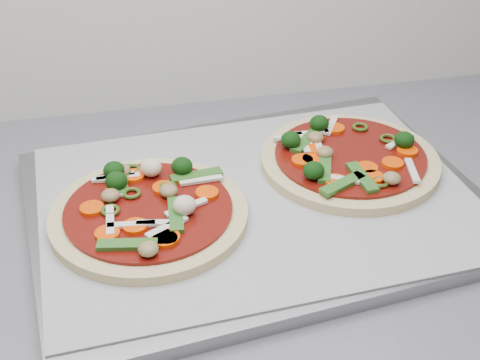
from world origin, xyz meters
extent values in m
cube|color=gray|center=(0.68, 1.33, 0.91)|extent=(0.53, 0.41, 0.02)
cube|color=#9D9DA2|center=(0.68, 1.33, 0.92)|extent=(0.49, 0.37, 0.00)
cylinder|color=#D7C587|center=(0.56, 1.31, 0.92)|extent=(0.24, 0.24, 0.01)
cylinder|color=#631205|center=(0.56, 1.31, 0.93)|extent=(0.21, 0.21, 0.00)
cylinder|color=#FE5300|center=(0.57, 1.25, 0.94)|extent=(0.03, 0.03, 0.00)
cylinder|color=#FE5300|center=(0.58, 1.34, 0.94)|extent=(0.03, 0.03, 0.00)
ellipsoid|color=black|center=(0.60, 1.37, 0.94)|extent=(0.03, 0.03, 0.02)
cube|color=#386D24|center=(0.59, 1.29, 0.94)|extent=(0.02, 0.06, 0.00)
cylinder|color=#FE5300|center=(0.52, 1.27, 0.94)|extent=(0.03, 0.03, 0.00)
cylinder|color=#FE5300|center=(0.55, 1.37, 0.94)|extent=(0.03, 0.03, 0.00)
ellipsoid|color=black|center=(0.53, 1.37, 0.94)|extent=(0.03, 0.03, 0.02)
torus|color=#364813|center=(0.58, 1.34, 0.94)|extent=(0.03, 0.03, 0.00)
cube|color=#386D24|center=(0.53, 1.25, 0.94)|extent=(0.06, 0.02, 0.00)
ellipsoid|color=olive|center=(0.54, 1.38, 0.94)|extent=(0.02, 0.02, 0.01)
torus|color=#364813|center=(0.55, 1.34, 0.94)|extent=(0.03, 0.03, 0.00)
cylinder|color=#FE5300|center=(0.50, 1.32, 0.94)|extent=(0.03, 0.03, 0.00)
cube|color=silver|center=(0.58, 1.27, 0.94)|extent=(0.05, 0.03, 0.00)
cube|color=silver|center=(0.54, 1.36, 0.94)|extent=(0.01, 0.05, 0.00)
ellipsoid|color=beige|center=(0.57, 1.37, 0.94)|extent=(0.03, 0.03, 0.02)
cylinder|color=#FE5300|center=(0.57, 1.26, 0.94)|extent=(0.03, 0.03, 0.00)
torus|color=#364813|center=(0.52, 1.31, 0.94)|extent=(0.03, 0.03, 0.00)
cube|color=#386D24|center=(0.54, 1.36, 0.94)|extent=(0.02, 0.06, 0.00)
torus|color=#364813|center=(0.55, 1.38, 0.94)|extent=(0.03, 0.03, 0.00)
cube|color=silver|center=(0.54, 1.28, 0.94)|extent=(0.05, 0.01, 0.00)
ellipsoid|color=olive|center=(0.52, 1.33, 0.94)|extent=(0.02, 0.02, 0.01)
cube|color=silver|center=(0.53, 1.37, 0.94)|extent=(0.05, 0.01, 0.00)
ellipsoid|color=black|center=(0.53, 1.35, 0.94)|extent=(0.03, 0.03, 0.02)
cube|color=silver|center=(0.52, 1.29, 0.94)|extent=(0.01, 0.05, 0.00)
cube|color=silver|center=(0.57, 1.28, 0.94)|extent=(0.05, 0.02, 0.00)
cylinder|color=#FE5300|center=(0.57, 1.25, 0.94)|extent=(0.03, 0.03, 0.00)
cylinder|color=#FE5300|center=(0.62, 1.32, 0.94)|extent=(0.03, 0.03, 0.00)
ellipsoid|color=olive|center=(0.55, 1.24, 0.94)|extent=(0.03, 0.03, 0.01)
cube|color=silver|center=(0.62, 1.35, 0.94)|extent=(0.05, 0.01, 0.00)
cylinder|color=#FE5300|center=(0.54, 1.28, 0.94)|extent=(0.03, 0.03, 0.00)
cylinder|color=#FE5300|center=(0.53, 1.35, 0.94)|extent=(0.03, 0.03, 0.00)
cylinder|color=#FE5300|center=(0.60, 1.36, 0.94)|extent=(0.03, 0.03, 0.00)
ellipsoid|color=beige|center=(0.60, 1.29, 0.94)|extent=(0.03, 0.03, 0.02)
cube|color=silver|center=(0.60, 1.30, 0.94)|extent=(0.05, 0.03, 0.00)
cube|color=silver|center=(0.53, 1.37, 0.94)|extent=(0.05, 0.01, 0.00)
ellipsoid|color=olive|center=(0.58, 1.33, 0.94)|extent=(0.03, 0.03, 0.01)
cube|color=#386D24|center=(0.62, 1.36, 0.94)|extent=(0.06, 0.02, 0.00)
cylinder|color=#D7C587|center=(0.80, 1.37, 0.92)|extent=(0.26, 0.26, 0.01)
cylinder|color=#631205|center=(0.80, 1.37, 0.93)|extent=(0.22, 0.22, 0.00)
torus|color=#364813|center=(0.81, 1.30, 0.94)|extent=(0.02, 0.02, 0.00)
cube|color=#386D24|center=(0.77, 1.31, 0.94)|extent=(0.06, 0.04, 0.00)
cube|color=silver|center=(0.87, 1.38, 0.94)|extent=(0.05, 0.03, 0.00)
cylinder|color=#FE5300|center=(0.77, 1.31, 0.94)|extent=(0.03, 0.03, 0.00)
ellipsoid|color=black|center=(0.74, 1.33, 0.94)|extent=(0.03, 0.03, 0.02)
ellipsoid|color=olive|center=(0.83, 1.30, 0.94)|extent=(0.02, 0.02, 0.01)
cylinder|color=#FE5300|center=(0.84, 1.33, 0.94)|extent=(0.03, 0.03, 0.00)
cylinder|color=#FE5300|center=(0.76, 1.38, 0.94)|extent=(0.03, 0.03, 0.00)
cube|color=silver|center=(0.77, 1.42, 0.94)|extent=(0.05, 0.01, 0.00)
ellipsoid|color=black|center=(0.74, 1.40, 0.94)|extent=(0.03, 0.03, 0.02)
cube|color=#386D24|center=(0.76, 1.34, 0.94)|extent=(0.03, 0.06, 0.00)
cylinder|color=#FE5300|center=(0.87, 1.36, 0.94)|extent=(0.04, 0.04, 0.00)
cube|color=silver|center=(0.77, 1.40, 0.94)|extent=(0.01, 0.05, 0.00)
cylinder|color=#FE5300|center=(0.81, 1.33, 0.94)|extent=(0.03, 0.03, 0.00)
cylinder|color=#FE5300|center=(0.74, 1.36, 0.94)|extent=(0.03, 0.03, 0.00)
cube|color=#386D24|center=(0.76, 1.40, 0.94)|extent=(0.05, 0.05, 0.00)
ellipsoid|color=olive|center=(0.77, 1.40, 0.94)|extent=(0.03, 0.03, 0.01)
ellipsoid|color=olive|center=(0.77, 1.37, 0.94)|extent=(0.03, 0.03, 0.01)
cube|color=silver|center=(0.77, 1.32, 0.94)|extent=(0.05, 0.03, 0.00)
ellipsoid|color=black|center=(0.78, 1.43, 0.94)|extent=(0.03, 0.03, 0.02)
cube|color=silver|center=(0.75, 1.41, 0.94)|extent=(0.05, 0.03, 0.00)
cube|color=#386D24|center=(0.80, 1.31, 0.94)|extent=(0.02, 0.06, 0.00)
cube|color=silver|center=(0.86, 1.31, 0.94)|extent=(0.02, 0.05, 0.00)
cylinder|color=#FE5300|center=(0.80, 1.43, 0.94)|extent=(0.03, 0.03, 0.00)
cylinder|color=#FE5300|center=(0.76, 1.36, 0.94)|extent=(0.04, 0.04, 0.00)
cylinder|color=#FE5300|center=(0.77, 1.41, 0.94)|extent=(0.04, 0.04, 0.00)
torus|color=#364813|center=(0.84, 1.42, 0.94)|extent=(0.03, 0.03, 0.00)
ellipsoid|color=black|center=(0.87, 1.37, 0.94)|extent=(0.03, 0.03, 0.02)
cylinder|color=#FE5300|center=(0.81, 1.31, 0.94)|extent=(0.03, 0.03, 0.00)
cube|color=silver|center=(0.80, 1.43, 0.94)|extent=(0.03, 0.05, 0.00)
torus|color=#364813|center=(0.86, 1.39, 0.94)|extent=(0.03, 0.03, 0.00)
cube|color=silver|center=(0.76, 1.40, 0.94)|extent=(0.01, 0.05, 0.00)
camera|label=1|loc=(0.53, 0.74, 1.34)|focal=50.00mm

